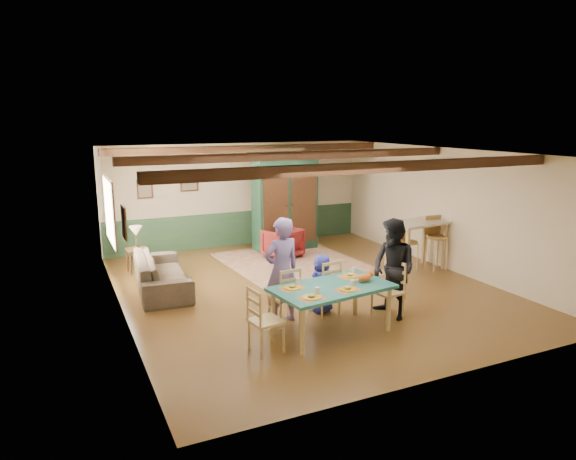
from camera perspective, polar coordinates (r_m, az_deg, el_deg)
name	(u,v)px	position (r m, az deg, el deg)	size (l,w,h in m)	color
floor	(306,288)	(10.34, 2.01, -6.47)	(8.00, 8.00, 0.00)	#513517
wall_back	(238,195)	(13.62, -5.55, 3.91)	(7.00, 0.02, 2.70)	beige
wall_left	(119,240)	(9.00, -18.25, -1.02)	(0.02, 8.00, 2.70)	beige
wall_right	(447,209)	(11.96, 17.22, 2.23)	(0.02, 8.00, 2.70)	beige
ceiling	(307,152)	(9.81, 2.13, 8.63)	(7.00, 8.00, 0.02)	white
wainscot_back	(239,228)	(13.76, -5.45, 0.19)	(6.95, 0.03, 0.90)	#213D26
ceiling_beam_front	(376,167)	(7.84, 9.79, 6.88)	(6.95, 0.16, 0.16)	black
ceiling_beam_mid	(298,156)	(10.17, 1.09, 8.26)	(6.95, 0.16, 0.16)	black
ceiling_beam_back	(251,149)	(12.56, -4.15, 9.00)	(6.95, 0.16, 0.16)	black
window_left	(109,211)	(10.63, -19.26, 1.98)	(0.06, 1.60, 1.30)	white
picture_left_wall	(124,222)	(8.34, -17.74, 0.81)	(0.04, 0.42, 0.52)	gray
picture_back_a	(189,180)	(13.17, -10.92, 5.43)	(0.45, 0.04, 0.55)	gray
picture_back_b	(145,189)	(12.97, -15.62, 4.43)	(0.38, 0.04, 0.48)	gray
dining_table	(332,310)	(8.17, 4.86, -8.85)	(1.86, 1.03, 0.77)	#1E6156
dining_chair_far_left	(284,295)	(8.48, -0.42, -7.24)	(0.43, 0.45, 0.98)	tan
dining_chair_far_right	(325,286)	(8.92, 4.10, -6.27)	(0.43, 0.45, 0.98)	tan
dining_chair_end_left	(266,319)	(7.52, -2.46, -9.89)	(0.43, 0.45, 0.98)	tan
dining_chair_end_right	(388,290)	(8.86, 11.04, -6.61)	(0.43, 0.45, 0.98)	tan
person_man	(282,270)	(8.42, -0.72, -4.52)	(0.65, 0.43, 1.78)	slate
person_woman	(393,269)	(8.82, 11.63, -4.26)	(0.83, 0.64, 1.70)	black
person_child	(322,284)	(8.98, 3.79, -5.96)	(0.51, 0.33, 1.04)	navy
cat	(365,277)	(8.27, 8.50, -5.14)	(0.37, 0.14, 0.19)	orange
place_setting_near_left	(312,294)	(7.50, 2.64, -7.17)	(0.41, 0.31, 0.11)	gold
place_setting_near_center	(348,287)	(7.89, 6.66, -6.26)	(0.41, 0.31, 0.11)	gold
place_setting_far_left	(292,285)	(7.91, 0.49, -6.12)	(0.41, 0.31, 0.11)	gold
place_setting_far_right	(350,273)	(8.55, 6.91, -4.79)	(0.41, 0.31, 0.11)	gold
area_rug	(294,263)	(12.04, 0.65, -3.70)	(2.92, 3.46, 0.01)	#C3B58D
armoire	(285,201)	(13.15, -0.36, 3.21)	(1.77, 0.71, 2.49)	#133020
armchair	(283,243)	(12.45, -0.59, -1.46)	(0.77, 0.80, 0.73)	#511013
sofa	(162,273)	(10.45, -13.88, -4.65)	(2.35, 0.92, 0.69)	#372D22
end_table	(138,260)	(11.77, -16.37, -3.26)	(0.44, 0.44, 0.54)	black
table_lamp	(136,237)	(11.64, -16.52, -0.80)	(0.28, 0.28, 0.50)	beige
counter_table	(416,246)	(11.73, 14.03, -1.74)	(1.33, 0.78, 1.11)	beige
bar_stool_left	(409,248)	(11.69, 13.29, -1.93)	(0.37, 0.41, 1.04)	#AC8042
bar_stool_right	(437,243)	(11.89, 16.20, -1.44)	(0.43, 0.47, 1.20)	#AC8042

